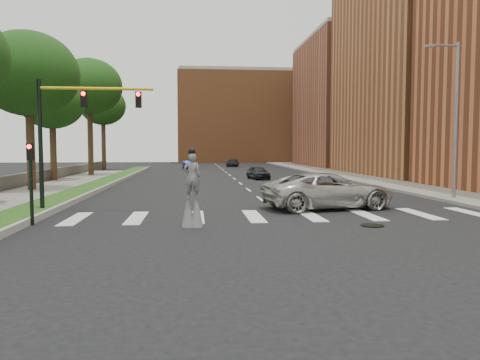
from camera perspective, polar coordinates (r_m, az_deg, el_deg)
ground_plane at (r=20.13m, az=5.69°, el=-4.79°), size 160.00×160.00×0.00m
grass_median at (r=40.33m, az=-16.44°, el=-0.35°), size 2.00×60.00×0.25m
median_curb at (r=40.15m, az=-14.97°, el=-0.32°), size 0.20×60.00×0.28m
sidewalk_left at (r=31.49m, az=-25.24°, el=-1.82°), size 4.00×60.00×0.18m
sidewalk_right at (r=47.53m, az=14.60°, el=0.28°), size 5.00×90.00×0.18m
stone_wall at (r=43.59m, az=-23.07°, el=0.36°), size 0.50×56.00×1.10m
manhole at (r=19.07m, az=15.81°, el=-5.36°), size 0.90×0.90×0.04m
building_mid at (r=56.59m, az=22.30°, el=12.78°), size 16.00×22.00×24.00m
building_far at (r=78.25m, az=13.92°, el=8.96°), size 16.00×22.00×20.00m
building_backdrop at (r=98.19m, az=0.19°, el=7.46°), size 26.00×14.00×18.00m
streetlight at (r=29.56m, az=24.70°, el=7.18°), size 2.05×0.20×9.00m
traffic_signal at (r=23.28m, az=-20.33°, el=6.41°), size 5.30×0.23×6.20m
secondary_signal at (r=20.08m, az=-24.14°, el=0.44°), size 0.25×0.21×3.23m
stilt_performer at (r=18.10m, az=-5.85°, el=-1.88°), size 0.84×0.54×3.04m
suv_crossing at (r=23.85m, az=10.72°, el=-1.27°), size 6.96×4.12×1.82m
car_near at (r=45.14m, az=2.23°, el=0.91°), size 2.18×3.98×1.28m
car_mid at (r=67.32m, az=-6.40°, el=1.88°), size 1.37×3.69×1.21m
car_far at (r=74.39m, az=-0.91°, el=2.10°), size 2.48×4.44×1.22m
tree_2 at (r=35.39m, az=-24.39°, el=11.65°), size 6.73×6.73×10.89m
tree_3 at (r=44.55m, az=-21.95°, el=8.81°), size 5.60×5.60×9.46m
tree_4 at (r=51.82m, az=-17.90°, el=10.75°), size 6.79×6.79×12.27m
tree_5 at (r=64.53m, az=-16.37°, el=8.62°), size 5.93×5.93×11.03m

